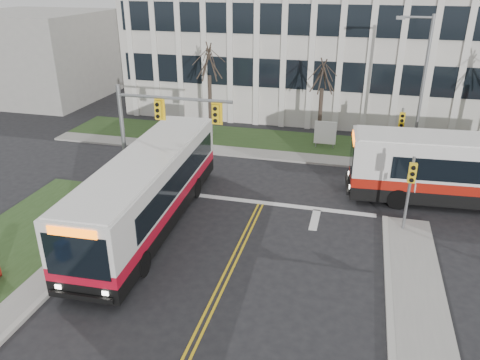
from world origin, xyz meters
name	(u,v)px	position (x,y,z in m)	size (l,w,h in m)	color
ground	(217,296)	(0.00, 0.00, 0.00)	(120.00, 120.00, 0.00)	black
sidewalk_cross	(360,163)	(5.00, 15.20, 0.07)	(44.00, 1.60, 0.14)	#9E9B93
building_lawn	(361,149)	(5.00, 18.00, 0.06)	(44.00, 5.00, 0.12)	#29421C
office_building	(371,39)	(5.00, 30.00, 6.00)	(40.00, 16.00, 12.00)	silver
building_annex	(39,55)	(-26.00, 26.00, 4.00)	(12.00, 12.00, 8.00)	#9E9B93
mast_arm_signal	(151,125)	(-5.62, 7.16, 4.26)	(6.11, 0.38, 6.20)	slate
signal_pole_near	(410,184)	(7.20, 6.90, 2.50)	(0.34, 0.39, 3.80)	slate
signal_pole_far	(400,129)	(7.20, 15.40, 2.50)	(0.34, 0.39, 3.80)	slate
streetlight	(420,84)	(8.03, 16.20, 5.19)	(2.15, 0.25, 9.20)	slate
directory_sign	(325,133)	(2.50, 17.50, 1.17)	(1.50, 0.12, 2.00)	slate
tree_left	(209,63)	(-6.00, 18.00, 5.51)	(1.80, 1.80, 7.70)	#42352B
tree_mid	(323,77)	(2.00, 18.20, 4.88)	(1.80, 1.80, 6.82)	#42352B
bus_main	(149,191)	(-4.81, 4.65, 1.76)	(2.86, 13.19, 3.52)	silver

